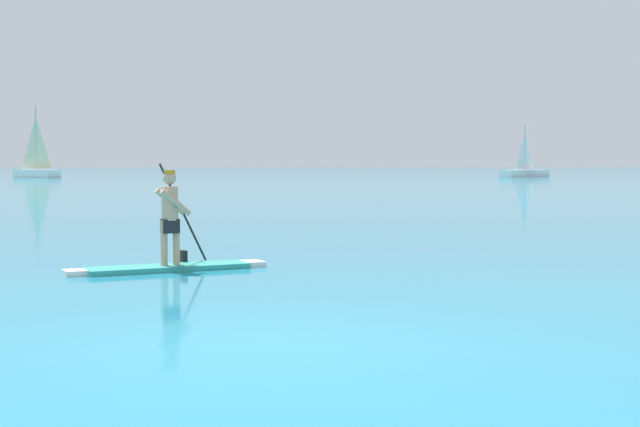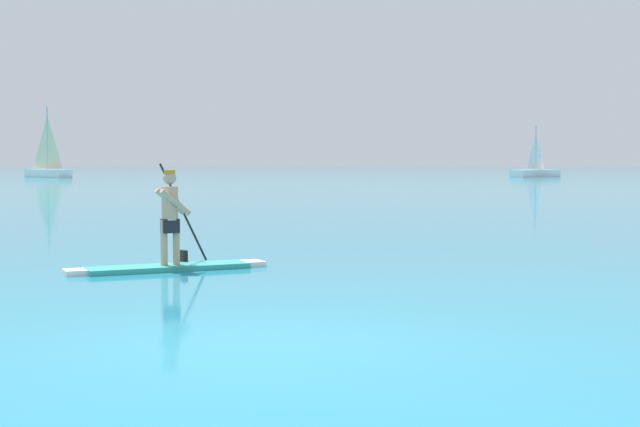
% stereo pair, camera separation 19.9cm
% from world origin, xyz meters
% --- Properties ---
extents(ground, '(440.00, 440.00, 0.00)m').
position_xyz_m(ground, '(0.00, 0.00, 0.00)').
color(ground, teal).
extents(paddleboarder_mid_center, '(3.12, 1.60, 1.74)m').
position_xyz_m(paddleboarder_mid_center, '(-1.48, 5.98, 0.35)').
color(paddleboarder_mid_center, teal).
rests_on(paddleboarder_mid_center, ground).
extents(sailboat_left_horizon, '(5.58, 5.57, 7.09)m').
position_xyz_m(sailboat_left_horizon, '(-22.10, 85.85, 0.86)').
color(sailboat_left_horizon, white).
rests_on(sailboat_left_horizon, ground).
extents(sailboat_right_horizon, '(5.99, 4.97, 5.25)m').
position_xyz_m(sailboat_right_horizon, '(27.37, 84.92, 0.60)').
color(sailboat_right_horizon, white).
rests_on(sailboat_right_horizon, ground).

